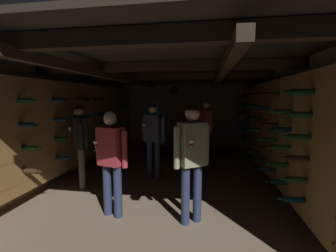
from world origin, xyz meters
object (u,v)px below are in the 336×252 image
(person_guest_far_left, at_px, (155,126))
(person_guest_near_right, at_px, (192,153))
(person_guest_far_right, at_px, (206,126))
(display_bottle, at_px, (185,122))
(wine_crate_stack, at_px, (187,142))
(person_guest_mid_left, at_px, (80,139))
(person_guest_near_left, at_px, (111,155))
(person_host_center, at_px, (153,134))

(person_guest_far_left, bearing_deg, person_guest_near_right, -67.92)
(person_guest_far_right, bearing_deg, display_bottle, 130.51)
(person_guest_near_right, bearing_deg, display_bottle, 96.96)
(wine_crate_stack, height_order, person_guest_mid_left, person_guest_mid_left)
(display_bottle, height_order, person_guest_near_left, person_guest_near_left)
(person_guest_mid_left, relative_size, person_guest_near_left, 1.03)
(person_guest_near_right, relative_size, person_guest_far_right, 0.98)
(display_bottle, distance_m, person_guest_near_left, 3.58)
(wine_crate_stack, distance_m, person_guest_mid_left, 3.18)
(person_host_center, relative_size, person_guest_near_left, 1.05)
(person_host_center, bearing_deg, person_guest_far_right, 45.71)
(wine_crate_stack, relative_size, person_guest_far_right, 0.54)
(wine_crate_stack, relative_size, person_host_center, 0.56)
(wine_crate_stack, xyz_separation_m, person_guest_far_right, (0.54, -0.69, 0.57))
(wine_crate_stack, xyz_separation_m, person_guest_near_right, (0.36, -3.49, 0.54))
(person_host_center, relative_size, person_guest_far_right, 0.96)
(wine_crate_stack, bearing_deg, display_bottle, 163.34)
(person_guest_near_right, xyz_separation_m, person_guest_far_right, (0.18, 2.79, 0.03))
(person_host_center, bearing_deg, wine_crate_stack, 72.69)
(wine_crate_stack, bearing_deg, person_guest_far_left, -146.78)
(person_guest_mid_left, xyz_separation_m, person_guest_far_right, (2.36, 1.87, 0.07))
(person_guest_near_left, bearing_deg, person_host_center, 82.19)
(person_host_center, bearing_deg, person_guest_far_left, 101.78)
(wine_crate_stack, relative_size, person_guest_mid_left, 0.57)
(person_guest_near_left, xyz_separation_m, person_guest_far_right, (1.33, 2.79, 0.10))
(display_bottle, xyz_separation_m, person_guest_near_right, (0.43, -3.51, -0.05))
(person_guest_near_left, bearing_deg, person_guest_near_right, -0.01)
(person_guest_near_left, distance_m, person_guest_far_right, 3.10)
(display_bottle, height_order, person_host_center, person_host_center)
(display_bottle, relative_size, person_guest_near_left, 0.23)
(display_bottle, height_order, person_guest_mid_left, person_guest_mid_left)
(person_guest_near_left, bearing_deg, person_guest_far_right, 64.46)
(display_bottle, distance_m, person_guest_far_left, 0.95)
(display_bottle, distance_m, person_guest_near_right, 3.53)
(person_guest_far_left, bearing_deg, wine_crate_stack, 33.22)
(person_guest_mid_left, distance_m, person_guest_near_left, 1.38)
(display_bottle, bearing_deg, person_host_center, -105.03)
(display_bottle, height_order, person_guest_far_right, person_guest_far_right)
(display_bottle, relative_size, person_guest_mid_left, 0.22)
(person_guest_near_right, bearing_deg, person_guest_far_left, 112.08)
(display_bottle, xyz_separation_m, person_guest_far_right, (0.61, -0.71, -0.02))
(person_guest_near_left, height_order, person_guest_far_right, person_guest_far_right)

